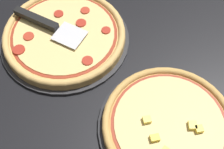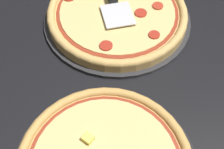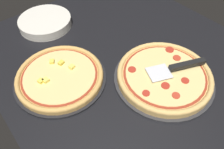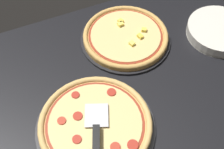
% 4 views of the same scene
% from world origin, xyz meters
% --- Properties ---
extents(ground_plane, '(1.39, 1.04, 0.04)m').
position_xyz_m(ground_plane, '(0.00, 0.00, -0.02)').
color(ground_plane, black).
extents(pizza_pan_front, '(0.39, 0.39, 0.01)m').
position_xyz_m(pizza_pan_front, '(-0.09, -0.03, 0.01)').
color(pizza_pan_front, '#2D2D30').
rests_on(pizza_pan_front, ground_plane).
extents(pizza_front, '(0.36, 0.36, 0.03)m').
position_xyz_m(pizza_front, '(-0.09, -0.03, 0.03)').
color(pizza_front, '#DBAD60').
rests_on(pizza_front, pizza_pan_front).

